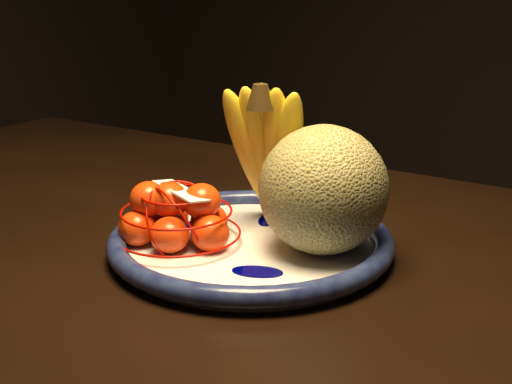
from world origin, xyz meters
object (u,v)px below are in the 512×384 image
Objects in this scene: fruit_bowl at (251,242)px; cantaloupe at (323,190)px; dining_table at (198,312)px; banana_bunch at (268,147)px; mandarin_bag at (177,218)px.

cantaloupe is (0.08, 0.03, 0.07)m from fruit_bowl.
banana_bunch is at bearing 67.76° from dining_table.
fruit_bowl is (0.06, 0.03, 0.09)m from dining_table.
banana_bunch is (-0.02, 0.07, 0.09)m from fruit_bowl.
banana_bunch is at bearing 108.68° from fruit_bowl.
dining_table is at bearing -129.28° from banana_bunch.
mandarin_bag is (-0.14, -0.07, -0.04)m from cantaloupe.
fruit_bowl is 0.11m from cantaloupe.
banana_bunch is (0.03, 0.10, 0.18)m from dining_table.
banana_bunch is 0.14m from mandarin_bag.
cantaloupe is 0.78× the size of mandarin_bag.
fruit_bowl reaches higher than dining_table.
fruit_bowl is at bearing -160.72° from cantaloupe.
banana_bunch reaches higher than dining_table.
dining_table is 8.40× the size of mandarin_bag.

